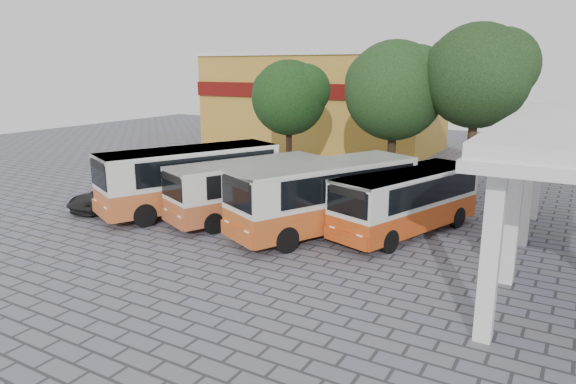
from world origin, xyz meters
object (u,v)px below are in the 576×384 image
Objects in this scene: parked_car at (111,196)px; bus_centre_right at (325,193)px; bus_centre_left at (249,186)px; bus_far_right at (407,198)px; bus_far_left at (190,176)px.

bus_centre_right is at bearing 12.76° from parked_car.
bus_far_right is (7.15, 1.54, -0.01)m from bus_centre_left.
bus_centre_right is 3.53m from bus_far_right.
bus_centre_left is 7.51m from parked_car.
bus_centre_right reaches higher than bus_far_right.
parked_car is (-14.33, -3.50, -0.97)m from bus_far_right.
bus_centre_right is 1.13× the size of bus_far_right.
bus_far_right reaches higher than parked_car.
bus_far_left is 1.02× the size of bus_centre_right.
bus_far_left is at bearing -151.02° from bus_far_right.
bus_centre_right is 2.05× the size of parked_car.
parked_car is at bearing -140.50° from bus_centre_left.
bus_far_right is 1.81× the size of parked_car.
bus_centre_left is 0.89× the size of bus_centre_right.
parked_car is at bearing -147.67° from bus_far_right.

